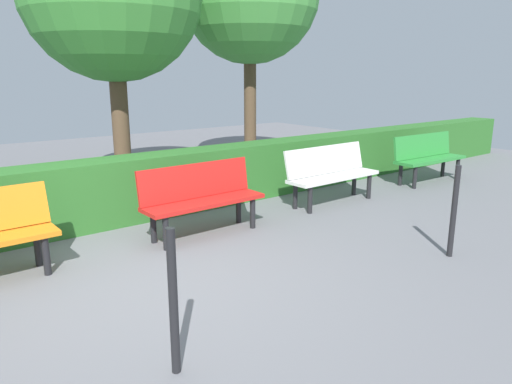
# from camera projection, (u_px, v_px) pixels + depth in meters

# --- Properties ---
(ground_plane) EXTENTS (21.89, 21.89, 0.00)m
(ground_plane) POSITION_uv_depth(u_px,v_px,m) (152.00, 281.00, 4.51)
(ground_plane) COLOR slate
(bench_green) EXTENTS (1.60, 0.51, 0.86)m
(bench_green) POSITION_uv_depth(u_px,v_px,m) (428.00, 155.00, 8.60)
(bench_green) COLOR #2D8C38
(bench_green) RESTS_ON ground_plane
(bench_white) EXTENTS (1.62, 0.49, 0.86)m
(bench_white) POSITION_uv_depth(u_px,v_px,m) (331.00, 172.00, 7.17)
(bench_white) COLOR white
(bench_white) RESTS_ON ground_plane
(bench_red) EXTENTS (1.54, 0.47, 0.86)m
(bench_red) POSITION_uv_depth(u_px,v_px,m) (201.00, 196.00, 5.75)
(bench_red) COLOR red
(bench_red) RESTS_ON ground_plane
(hedge_row) EXTENTS (17.89, 0.56, 0.85)m
(hedge_row) POSITION_uv_depth(u_px,v_px,m) (159.00, 184.00, 6.58)
(hedge_row) COLOR #2D6B28
(hedge_row) RESTS_ON ground_plane
(railing_post_mid) EXTENTS (0.06, 0.06, 1.00)m
(railing_post_mid) POSITION_uv_depth(u_px,v_px,m) (454.00, 212.00, 5.02)
(railing_post_mid) COLOR black
(railing_post_mid) RESTS_ON ground_plane
(railing_post_far) EXTENTS (0.06, 0.06, 1.00)m
(railing_post_far) POSITION_uv_depth(u_px,v_px,m) (173.00, 303.00, 3.02)
(railing_post_far) COLOR black
(railing_post_far) RESTS_ON ground_plane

